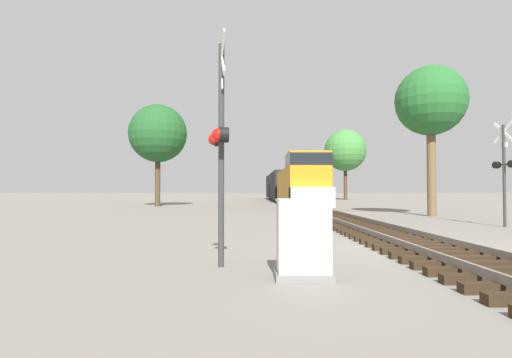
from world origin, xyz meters
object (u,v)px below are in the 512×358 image
at_px(crossing_signal_near, 220,140).
at_px(tree_deep_background, 345,150).
at_px(freight_train, 285,186).
at_px(relay_cabinet, 303,239).
at_px(tree_far_right, 431,102).
at_px(tree_mid_background, 158,134).
at_px(crossing_signal_far, 504,167).

bearing_deg(crossing_signal_near, tree_deep_background, 152.62).
bearing_deg(freight_train, relay_cabinet, -94.55).
bearing_deg(tree_deep_background, freight_train, -131.93).
bearing_deg(tree_deep_background, tree_far_right, -96.30).
bearing_deg(tree_mid_background, crossing_signal_near, -74.67).
relative_size(freight_train, tree_deep_background, 4.20).
bearing_deg(freight_train, tree_mid_background, -135.09).
relative_size(crossing_signal_near, tree_deep_background, 0.42).
distance_m(crossing_signal_far, relay_cabinet, 13.72).
height_order(tree_far_right, tree_mid_background, tree_mid_background).
relative_size(relay_cabinet, tree_far_right, 0.16).
relative_size(freight_train, tree_far_right, 5.26).
xyz_separation_m(tree_far_right, tree_deep_background, (4.35, 39.39, 1.06)).
xyz_separation_m(relay_cabinet, tree_mid_background, (-9.67, 30.83, 6.19)).
distance_m(crossing_signal_near, crossing_signal_far, 14.03).
bearing_deg(relay_cabinet, crossing_signal_near, 143.91).
xyz_separation_m(crossing_signal_far, tree_mid_background, (-19.36, 21.28, 4.39)).
height_order(freight_train, crossing_signal_far, crossing_signal_far).
bearing_deg(tree_mid_background, relay_cabinet, -72.58).
relative_size(crossing_signal_far, tree_deep_background, 0.40).
relative_size(crossing_signal_far, tree_far_right, 0.50).
distance_m(freight_train, crossing_signal_far, 34.97).
distance_m(relay_cabinet, tree_mid_background, 32.90).
xyz_separation_m(crossing_signal_far, tree_far_right, (0.06, 6.82, 4.25)).
bearing_deg(crossing_signal_far, tree_deep_background, -24.02).
bearing_deg(tree_far_right, tree_mid_background, 143.31).
xyz_separation_m(freight_train, tree_far_right, (6.24, -27.60, 4.71)).
bearing_deg(tree_mid_background, tree_far_right, -36.69).
height_order(crossing_signal_far, relay_cabinet, crossing_signal_far).
distance_m(freight_train, tree_mid_background, 19.22).
bearing_deg(freight_train, crossing_signal_far, -79.81).
height_order(crossing_signal_far, tree_mid_background, tree_mid_background).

